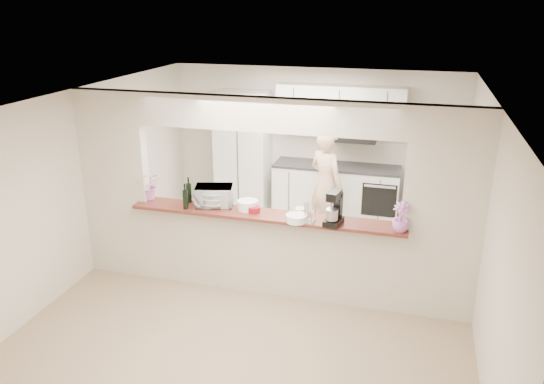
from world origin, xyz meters
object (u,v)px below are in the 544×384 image
at_px(refrigerator, 436,179).
at_px(toaster_oven, 214,196).
at_px(person, 326,185).
at_px(stand_mixer, 334,209).

xyz_separation_m(refrigerator, toaster_oven, (-2.75, -2.60, 0.37)).
xyz_separation_m(refrigerator, person, (-1.64, -0.73, 0.00)).
relative_size(refrigerator, person, 1.00).
distance_m(refrigerator, stand_mixer, 3.06).
xyz_separation_m(stand_mixer, person, (-0.45, 2.05, -0.42)).
bearing_deg(refrigerator, person, -155.91).
relative_size(stand_mixer, person, 0.24).
xyz_separation_m(refrigerator, stand_mixer, (-1.20, -2.79, 0.42)).
relative_size(toaster_oven, stand_mixer, 1.13).
distance_m(refrigerator, toaster_oven, 3.80).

